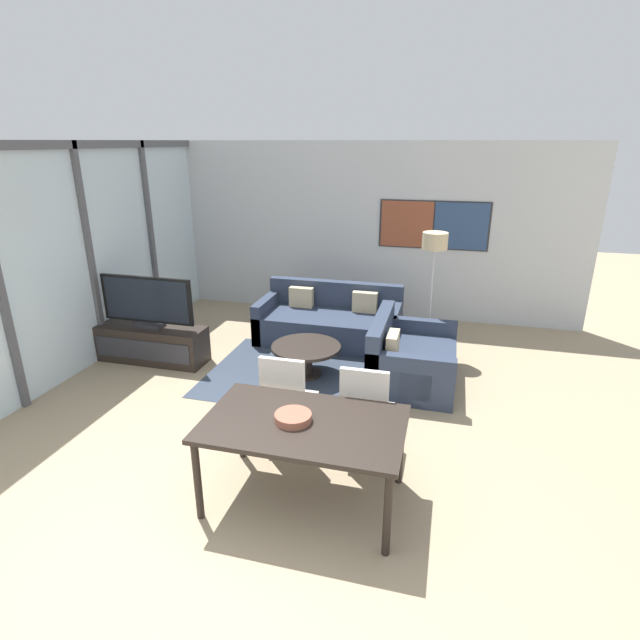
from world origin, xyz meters
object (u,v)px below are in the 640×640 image
tv_console (152,344)px  dining_chair_centre (365,409)px  television (147,302)px  sofa_main (330,322)px  dining_table (304,430)px  sofa_side (407,361)px  dining_chair_left (287,397)px  fruit_bowl (293,417)px  floor_lamp (434,252)px  coffee_table (306,353)px

tv_console → dining_chair_centre: dining_chair_centre is taller
tv_console → television: television is taller
sofa_main → dining_table: sofa_main is taller
sofa_side → dining_table: sofa_side is taller
tv_console → dining_table: 3.51m
dining_table → dining_chair_centre: bearing=60.5°
television → dining_chair_left: 2.79m
television → dining_chair_centre: 3.47m
fruit_bowl → floor_lamp: (0.87, 3.42, 0.65)m
coffee_table → fruit_bowl: size_ratio=2.95×
dining_table → fruit_bowl: 0.14m
television → sofa_side: 3.40m
sofa_side → coffee_table: bearing=97.5°
tv_console → sofa_main: bearing=32.6°
television → fruit_bowl: (2.67, -2.15, -0.06)m
sofa_main → fruit_bowl: sofa_main is taller
sofa_main → dining_chair_left: size_ratio=2.12×
dining_chair_centre → dining_chair_left: bearing=177.4°
sofa_side → dining_chair_left: (-0.97, -1.68, 0.26)m
dining_chair_centre → fruit_bowl: dining_chair_centre is taller
television → floor_lamp: 3.81m
sofa_main → floor_lamp: 1.83m
sofa_side → coffee_table: size_ratio=1.57×
television → fruit_bowl: 3.43m
fruit_bowl → coffee_table: bearing=103.9°
dining_table → tv_console: bearing=142.2°
coffee_table → sofa_side: bearing=7.5°
dining_chair_centre → television: bearing=154.9°
coffee_table → floor_lamp: (1.42, 1.19, 1.11)m
sofa_main → sofa_side: same height
sofa_main → fruit_bowl: 3.58m
sofa_side → floor_lamp: bearing=-10.7°
tv_console → fruit_bowl: 3.47m
dining_chair_left → dining_chair_centre: size_ratio=1.00×
sofa_main → coffee_table: sofa_main is taller
dining_chair_centre → fruit_bowl: bearing=-124.0°
sofa_main → floor_lamp: bearing=-3.2°
fruit_bowl → television: bearing=141.2°
dining_chair_centre → fruit_bowl: size_ratio=3.29×
fruit_bowl → dining_chair_centre: bearing=56.0°
tv_console → dining_table: (2.75, -2.13, 0.42)m
dining_chair_left → floor_lamp: (1.17, 2.71, 0.89)m
dining_table → sofa_side: bearing=76.0°
sofa_main → dining_chair_left: (0.26, -2.79, 0.26)m
tv_console → dining_chair_left: dining_chair_left is taller
coffee_table → dining_table: dining_table is taller
dining_chair_centre → floor_lamp: floor_lamp is taller
sofa_side → television: bearing=94.3°
television → sofa_main: size_ratio=0.63×
tv_console → sofa_side: bearing=4.3°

